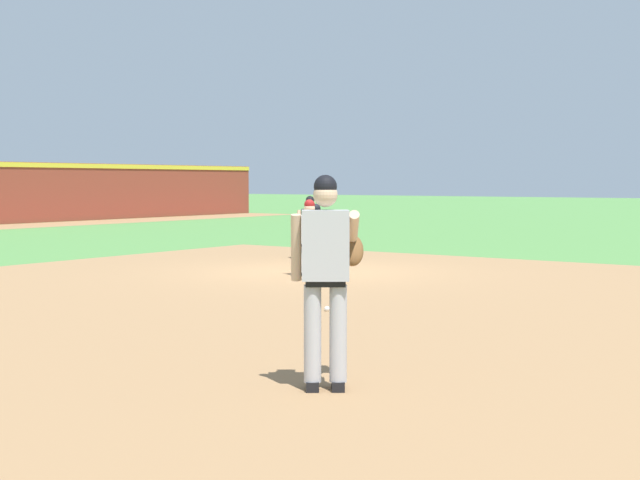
{
  "coord_description": "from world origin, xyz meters",
  "views": [
    {
      "loc": [
        -14.35,
        -10.29,
        1.81
      ],
      "look_at": [
        -5.7,
        -4.17,
        1.1
      ],
      "focal_mm": 50.0,
      "sensor_mm": 36.0,
      "label": 1
    }
  ],
  "objects_px": {
    "baseball": "(327,309)",
    "umpire": "(310,225)",
    "pitcher": "(327,268)",
    "first_base_bag": "(315,269)",
    "baserunner": "(309,235)",
    "first_baseman": "(317,234)"
  },
  "relations": [
    {
      "from": "pitcher",
      "to": "umpire",
      "type": "relative_size",
      "value": 1.27
    },
    {
      "from": "first_baseman",
      "to": "umpire",
      "type": "relative_size",
      "value": 0.92
    },
    {
      "from": "baseball",
      "to": "baserunner",
      "type": "relative_size",
      "value": 0.05
    },
    {
      "from": "baseball",
      "to": "first_base_bag",
      "type": "bearing_deg",
      "value": 37.45
    },
    {
      "from": "baserunner",
      "to": "pitcher",
      "type": "bearing_deg",
      "value": -143.07
    },
    {
      "from": "umpire",
      "to": "pitcher",
      "type": "bearing_deg",
      "value": -143.41
    },
    {
      "from": "baseball",
      "to": "umpire",
      "type": "height_order",
      "value": "umpire"
    },
    {
      "from": "first_baseman",
      "to": "baserunner",
      "type": "distance_m",
      "value": 1.35
    },
    {
      "from": "first_baseman",
      "to": "umpire",
      "type": "xyz_separation_m",
      "value": [
        1.9,
        1.54,
        0.06
      ]
    },
    {
      "from": "pitcher",
      "to": "umpire",
      "type": "bearing_deg",
      "value": 36.59
    },
    {
      "from": "first_base_bag",
      "to": "baseball",
      "type": "distance_m",
      "value": 5.42
    },
    {
      "from": "baseball",
      "to": "pitcher",
      "type": "distance_m",
      "value": 4.75
    },
    {
      "from": "pitcher",
      "to": "first_baseman",
      "type": "height_order",
      "value": "pitcher"
    },
    {
      "from": "baserunner",
      "to": "umpire",
      "type": "distance_m",
      "value": 3.78
    },
    {
      "from": "umpire",
      "to": "first_base_bag",
      "type": "bearing_deg",
      "value": -142.25
    },
    {
      "from": "first_base_bag",
      "to": "baserunner",
      "type": "bearing_deg",
      "value": -150.59
    },
    {
      "from": "baseball",
      "to": "pitcher",
      "type": "relative_size",
      "value": 0.04
    },
    {
      "from": "first_base_bag",
      "to": "first_baseman",
      "type": "distance_m",
      "value": 0.82
    },
    {
      "from": "baseball",
      "to": "first_baseman",
      "type": "distance_m",
      "value": 5.91
    },
    {
      "from": "first_base_bag",
      "to": "umpire",
      "type": "bearing_deg",
      "value": 37.75
    },
    {
      "from": "baserunner",
      "to": "umpire",
      "type": "relative_size",
      "value": 1.0
    },
    {
      "from": "first_base_bag",
      "to": "first_baseman",
      "type": "xyz_separation_m",
      "value": [
        0.39,
        0.23,
        0.69
      ]
    }
  ]
}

